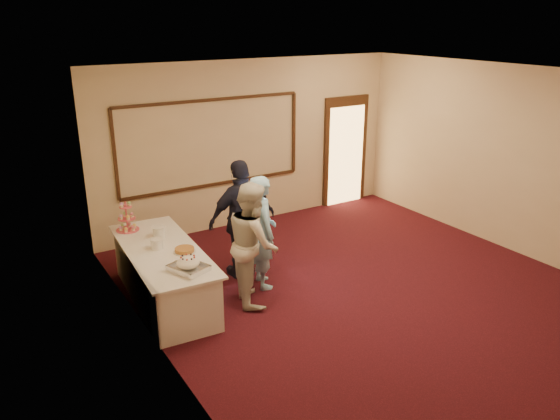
% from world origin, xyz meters
% --- Properties ---
extents(floor, '(7.00, 7.00, 0.00)m').
position_xyz_m(floor, '(0.00, 0.00, 0.00)').
color(floor, black).
rests_on(floor, ground).
extents(room_walls, '(6.04, 7.04, 3.02)m').
position_xyz_m(room_walls, '(0.00, 0.00, 2.03)').
color(room_walls, beige).
rests_on(room_walls, floor).
extents(wall_molding, '(3.45, 0.04, 1.55)m').
position_xyz_m(wall_molding, '(-0.80, 3.47, 1.60)').
color(wall_molding, '#33180F').
rests_on(wall_molding, room_walls).
extents(doorway, '(1.05, 0.07, 2.20)m').
position_xyz_m(doorway, '(2.15, 3.45, 1.08)').
color(doorway, '#33180F').
rests_on(doorway, floor).
extents(buffet_table, '(1.08, 2.43, 0.77)m').
position_xyz_m(buffet_table, '(-2.54, 1.39, 0.39)').
color(buffet_table, silver).
rests_on(buffet_table, floor).
extents(pavlova_tray, '(0.48, 0.53, 0.18)m').
position_xyz_m(pavlova_tray, '(-2.49, 0.60, 0.85)').
color(pavlova_tray, silver).
rests_on(pavlova_tray, buffet_table).
extents(cupcake_stand, '(0.33, 0.33, 0.48)m').
position_xyz_m(cupcake_stand, '(-2.72, 2.30, 0.94)').
color(cupcake_stand, '#D65060').
rests_on(cupcake_stand, buffet_table).
extents(plate_stack_a, '(0.17, 0.17, 0.14)m').
position_xyz_m(plate_stack_a, '(-2.59, 1.44, 0.84)').
color(plate_stack_a, white).
rests_on(plate_stack_a, buffet_table).
extents(plate_stack_b, '(0.18, 0.18, 0.15)m').
position_xyz_m(plate_stack_b, '(-2.42, 1.81, 0.85)').
color(plate_stack_b, white).
rests_on(plate_stack_b, buffet_table).
extents(tart, '(0.30, 0.30, 0.06)m').
position_xyz_m(tart, '(-2.32, 1.13, 0.80)').
color(tart, white).
rests_on(tart, buffet_table).
extents(man, '(0.52, 0.67, 1.65)m').
position_xyz_m(man, '(-1.16, 1.09, 0.82)').
color(man, '#92CDF7').
rests_on(man, floor).
extents(woman, '(0.85, 0.97, 1.68)m').
position_xyz_m(woman, '(-1.49, 0.78, 0.84)').
color(woman, beige).
rests_on(woman, floor).
extents(guest, '(1.06, 0.47, 1.78)m').
position_xyz_m(guest, '(-1.24, 1.54, 0.89)').
color(guest, black).
rests_on(guest, floor).
extents(camera_flash, '(0.08, 0.06, 0.05)m').
position_xyz_m(camera_flash, '(-1.11, 1.35, 1.37)').
color(camera_flash, white).
rests_on(camera_flash, guest).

